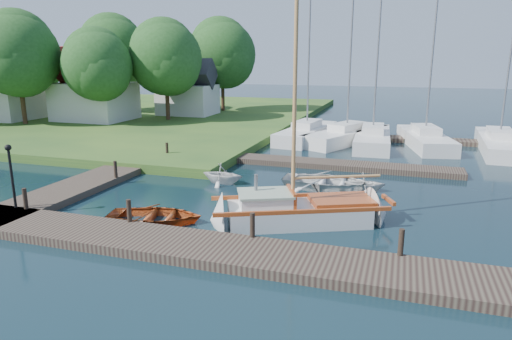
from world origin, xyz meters
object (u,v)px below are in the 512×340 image
(house_b, at_px, (4,93))
(tender_d, at_px, (365,181))
(tree_1, at_px, (18,54))
(tender_b, at_px, (223,172))
(tree_2, at_px, (98,65))
(tree_4, at_px, (113,52))
(marina_boat_1, at_px, (347,135))
(marina_boat_3, at_px, (425,138))
(mooring_post_5, at_px, (167,150))
(marina_boat_4, at_px, (499,142))
(lamp_post, at_px, (11,167))
(tree_7, at_px, (222,54))
(tender_c, at_px, (328,180))
(marina_boat_0, at_px, (307,132))
(tree_3, at_px, (166,58))
(house_c, at_px, (188,92))
(tree_5, at_px, (34,62))
(marina_boat_2, at_px, (373,137))
(mooring_post_4, at_px, (116,169))
(mooring_post_0, at_px, (25,199))
(house_a, at_px, (94,91))
(mooring_post_1, at_px, (129,211))
(mooring_post_3, at_px, (401,242))
(sailboat, at_px, (302,213))
(mooring_post_2, at_px, (252,225))
(dinghy, at_px, (155,213))

(house_b, bearing_deg, tender_d, -19.77)
(tree_1, bearing_deg, tender_b, -25.58)
(tree_2, bearing_deg, tree_4, 116.57)
(marina_boat_1, xyz_separation_m, marina_boat_3, (5.20, 0.20, 0.01))
(mooring_post_5, distance_m, marina_boat_3, 17.14)
(marina_boat_4, bearing_deg, lamp_post, 137.32)
(marina_boat_1, bearing_deg, tree_4, 96.91)
(marina_boat_3, distance_m, tree_7, 23.20)
(tender_c, relative_size, marina_boat_0, 0.40)
(tender_c, xyz_separation_m, tree_1, (-26.73, 9.81, 5.66))
(tree_3, bearing_deg, house_c, 90.03)
(house_c, relative_size, tree_5, 0.65)
(house_b, relative_size, tree_7, 0.62)
(marina_boat_2, height_order, marina_boat_4, marina_boat_4)
(mooring_post_4, relative_size, marina_boat_2, 0.08)
(mooring_post_0, relative_size, lamp_post, 0.33)
(house_a, bearing_deg, tender_c, -31.20)
(marina_boat_0, xyz_separation_m, tree_1, (-23.18, -2.48, 5.53))
(mooring_post_1, xyz_separation_m, tree_2, (-15.00, 19.05, 4.55))
(mooring_post_3, xyz_separation_m, house_c, (-20.00, 27.00, 1.88))
(mooring_post_0, bearing_deg, tree_1, 134.06)
(sailboat, height_order, tender_c, sailboat)
(tender_c, distance_m, house_c, 25.98)
(tender_c, relative_size, marina_boat_3, 0.34)
(house_a, bearing_deg, marina_boat_0, -4.37)
(mooring_post_2, height_order, tree_2, tree_2)
(marina_boat_0, bearing_deg, tree_1, 103.60)
(marina_boat_1, bearing_deg, house_c, 89.14)
(mooring_post_0, distance_m, mooring_post_2, 9.00)
(marina_boat_3, height_order, tree_2, marina_boat_3)
(marina_boat_1, distance_m, marina_boat_3, 5.20)
(marina_boat_4, xyz_separation_m, tree_4, (-33.76, 7.79, 5.80))
(marina_boat_3, xyz_separation_m, tree_1, (-31.29, -2.40, 5.51))
(tender_b, xyz_separation_m, tender_c, (4.93, 0.62, -0.12))
(tender_d, bearing_deg, mooring_post_5, 71.14)
(tree_3, height_order, tree_7, tree_7)
(mooring_post_1, relative_size, tree_4, 0.08)
(mooring_post_3, distance_m, marina_boat_1, 19.64)
(marina_boat_2, xyz_separation_m, marina_boat_4, (7.85, 0.56, 0.01))
(tree_3, relative_size, tree_5, 1.08)
(mooring_post_0, xyz_separation_m, mooring_post_3, (13.50, 0.00, 0.00))
(tender_c, bearing_deg, sailboat, 177.06)
(tree_5, bearing_deg, mooring_post_1, -42.86)
(dinghy, height_order, tree_3, tree_3)
(marina_boat_4, xyz_separation_m, tree_5, (-41.76, 5.79, 4.85))
(mooring_post_1, bearing_deg, marina_boat_2, 69.72)
(tree_2, bearing_deg, sailboat, -38.72)
(mooring_post_5, xyz_separation_m, lamp_post, (-1.00, -10.00, 1.17))
(house_a, bearing_deg, tender_d, -29.24)
(marina_boat_4, bearing_deg, house_c, 76.34)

